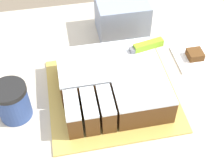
# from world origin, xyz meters

# --- Properties ---
(cake_board) EXTENTS (0.39, 0.37, 0.01)m
(cake_board) POSITION_xyz_m (-0.04, 0.03, 0.94)
(cake_board) COLOR gold
(cake_board) RESTS_ON countertop
(cake) EXTENTS (0.30, 0.28, 0.09)m
(cake) POSITION_xyz_m (-0.03, 0.03, 0.99)
(cake) COLOR brown
(cake) RESTS_ON cake_board
(knife) EXTENTS (0.30, 0.08, 0.02)m
(knife) POSITION_xyz_m (0.07, 0.11, 1.04)
(knife) COLOR silver
(knife) RESTS_ON cake
(coffee_cup) EXTENTS (0.10, 0.10, 0.11)m
(coffee_cup) POSITION_xyz_m (-0.32, 0.01, 1.00)
(coffee_cup) COLOR #334C8C
(coffee_cup) RESTS_ON countertop
(paper_napkin) EXTENTS (0.13, 0.13, 0.01)m
(paper_napkin) POSITION_xyz_m (0.27, 0.14, 0.94)
(paper_napkin) COLOR white
(paper_napkin) RESTS_ON countertop
(brownie) EXTENTS (0.05, 0.05, 0.02)m
(brownie) POSITION_xyz_m (0.27, 0.14, 0.96)
(brownie) COLOR brown
(brownie) RESTS_ON paper_napkin
(storage_box) EXTENTS (0.18, 0.15, 0.13)m
(storage_box) POSITION_xyz_m (0.06, 0.33, 1.00)
(storage_box) COLOR #8C99B2
(storage_box) RESTS_ON countertop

